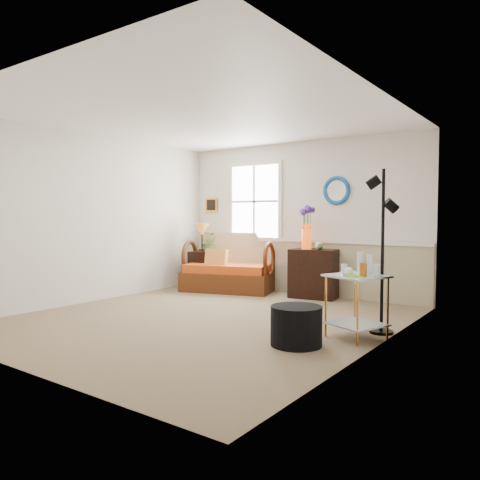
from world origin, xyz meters
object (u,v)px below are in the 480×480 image
Objects in this scene: cabinet at (314,273)px; floor_lamp at (382,252)px; lamp_stand at (202,269)px; loveseat at (229,262)px; side_table at (356,307)px; ottoman at (296,326)px.

floor_lamp is (1.68, -1.64, 0.54)m from cabinet.
loveseat is at bearing 0.83° from lamp_stand.
side_table is 0.72m from floor_lamp.
side_table reaches higher than lamp_stand.
lamp_stand is 4.12m from side_table.
loveseat is at bearing 150.07° from side_table.
side_table is 0.76m from ottoman.
floor_lamp reaches higher than ottoman.
floor_lamp is at bearing -40.17° from loveseat.
cabinet is (2.19, 0.25, 0.06)m from lamp_stand.
floor_lamp is (0.15, 0.38, 0.59)m from side_table.
loveseat is 2.32× the size of lamp_stand.
ottoman is (-0.54, -1.02, -0.73)m from floor_lamp.
cabinet is (1.57, 0.24, -0.11)m from loveseat.
cabinet is 2.89m from ottoman.
lamp_stand is 2.21m from cabinet.
floor_lamp is (3.87, -1.39, 0.60)m from lamp_stand.
cabinet is at bearing -8.14° from loveseat.
loveseat reaches higher than cabinet.
cabinet reaches higher than lamp_stand.
cabinet reaches higher than ottoman.
lamp_stand is at bearing 143.62° from floor_lamp.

